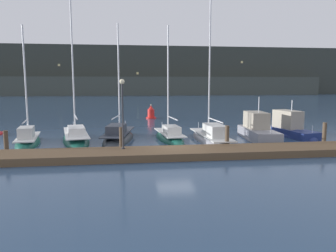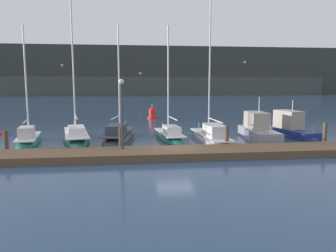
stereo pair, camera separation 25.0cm
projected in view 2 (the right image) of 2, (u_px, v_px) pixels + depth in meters
ground_plane at (175, 151)px, 21.92m from camera, size 400.00×400.00×0.00m
dock at (179, 153)px, 20.38m from camera, size 27.94×2.80×0.45m
mooring_pile_0 at (6, 143)px, 20.63m from camera, size 0.28×0.28×1.59m
mooring_pile_1 at (121, 140)px, 21.49m from camera, size 0.28×0.28×1.69m
mooring_pile_2 at (227, 138)px, 22.36m from camera, size 0.28×0.28×1.66m
mooring_pile_3 at (325, 135)px, 23.22m from camera, size 0.28×0.28×1.76m
sailboat_berth_1 at (28, 142)px, 24.53m from camera, size 2.52×5.93×9.48m
sailboat_berth_2 at (76, 139)px, 25.76m from camera, size 3.45×8.03×12.51m
sailboat_berth_3 at (119, 138)px, 26.17m from camera, size 3.23×7.57×9.84m
sailboat_berth_4 at (170, 138)px, 26.49m from camera, size 2.39×6.41×9.69m
sailboat_berth_5 at (211, 140)px, 25.52m from camera, size 2.30×8.38×11.57m
motorboat_berth_6 at (258, 134)px, 26.52m from camera, size 2.46×6.26×3.99m
motorboat_berth_7 at (291, 132)px, 28.19m from camera, size 3.03×6.09×3.76m
channel_buoy at (152, 113)px, 42.00m from camera, size 1.31×1.31×1.81m
dock_lamppost at (122, 103)px, 20.17m from camera, size 0.32×0.32×4.34m
hillside_backdrop at (134, 73)px, 126.56m from camera, size 240.00×23.00×18.02m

